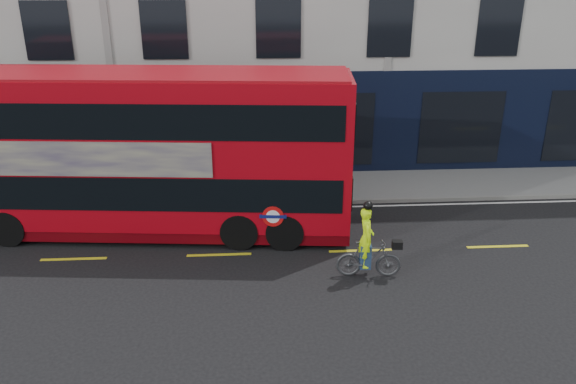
{
  "coord_description": "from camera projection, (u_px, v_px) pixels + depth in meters",
  "views": [
    {
      "loc": [
        5.04,
        -12.57,
        7.38
      ],
      "look_at": [
        6.01,
        2.69,
        1.38
      ],
      "focal_mm": 35.0,
      "sensor_mm": 36.0,
      "label": 1
    }
  ],
  "objects": [
    {
      "name": "ground",
      "position": [
        56.0,
        288.0,
        14.08
      ],
      "size": [
        120.0,
        120.0,
        0.0
      ],
      "primitive_type": "plane",
      "color": "black",
      "rests_on": "ground"
    },
    {
      "name": "lane_dashes",
      "position": [
        74.0,
        259.0,
        15.47
      ],
      "size": [
        58.0,
        0.12,
        0.01
      ],
      "primitive_type": null,
      "color": "gold",
      "rests_on": "ground"
    },
    {
      "name": "pavement",
      "position": [
        114.0,
        191.0,
        20.1
      ],
      "size": [
        60.0,
        3.0,
        0.12
      ],
      "primitive_type": "cube",
      "color": "slate",
      "rests_on": "ground"
    },
    {
      "name": "bus",
      "position": [
        148.0,
        153.0,
        16.4
      ],
      "size": [
        12.1,
        3.8,
        4.8
      ],
      "rotation": [
        0.0,
        0.0,
        -0.09
      ],
      "color": "#A80611",
      "rests_on": "ground"
    },
    {
      "name": "kerb",
      "position": [
        104.0,
        207.0,
        18.7
      ],
      "size": [
        60.0,
        0.12,
        0.13
      ],
      "primitive_type": "cube",
      "color": "slate",
      "rests_on": "ground"
    },
    {
      "name": "cyclist",
      "position": [
        368.0,
        252.0,
        14.36
      ],
      "size": [
        1.7,
        0.62,
        2.11
      ],
      "rotation": [
        0.0,
        0.0,
        -0.09
      ],
      "color": "#424447",
      "rests_on": "ground"
    },
    {
      "name": "road_edge_line",
      "position": [
        102.0,
        213.0,
        18.45
      ],
      "size": [
        58.0,
        0.1,
        0.01
      ],
      "primitive_type": "cube",
      "color": "silver",
      "rests_on": "ground"
    }
  ]
}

